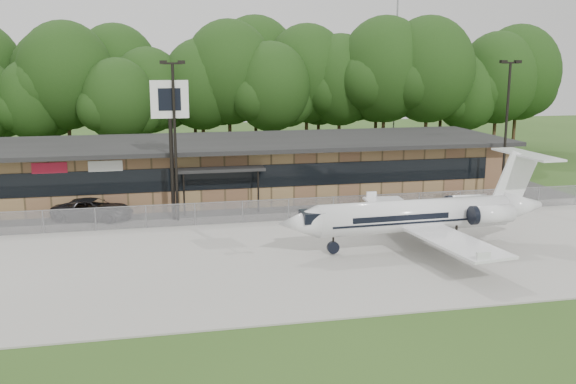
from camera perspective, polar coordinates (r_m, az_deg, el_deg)
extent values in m
plane|color=#2D4C1B|center=(27.23, 2.64, -10.61)|extent=(160.00, 160.00, 0.00)
cube|color=#9E9B93|center=(34.54, -0.75, -5.59)|extent=(64.00, 18.00, 0.08)
cube|color=#383835|center=(45.48, -3.62, -1.34)|extent=(50.00, 9.00, 0.06)
cube|color=olive|center=(49.46, -4.43, 2.05)|extent=(40.00, 10.00, 4.00)
cube|color=black|center=(44.52, -3.55, 1.36)|extent=(36.00, 0.08, 1.60)
cube|color=black|center=(48.65, -4.39, 4.45)|extent=(41.00, 11.50, 0.30)
cube|color=black|center=(43.58, -6.05, 2.02)|extent=(6.00, 1.60, 0.20)
cube|color=#AC152D|center=(44.30, -20.44, 2.02)|extent=(2.20, 0.06, 0.70)
cube|color=silver|center=(43.92, -15.92, 2.24)|extent=(2.20, 0.06, 0.70)
cube|color=gray|center=(40.99, -2.69, -1.76)|extent=(46.00, 0.03, 1.50)
cube|color=gray|center=(40.82, -2.70, -0.74)|extent=(46.00, 0.04, 0.04)
cylinder|color=gray|center=(77.75, 9.62, 13.26)|extent=(0.20, 0.20, 25.00)
cylinder|color=black|center=(41.19, -9.99, 4.15)|extent=(0.18, 0.18, 10.00)
cube|color=black|center=(40.83, -10.25, 11.19)|extent=(1.20, 0.12, 0.12)
cube|color=black|center=(40.82, -11.04, 11.26)|extent=(0.45, 0.30, 0.22)
cube|color=black|center=(40.86, -9.46, 11.32)|extent=(0.45, 0.30, 0.22)
cylinder|color=black|center=(47.90, 18.77, 4.77)|extent=(0.18, 0.18, 10.00)
cube|color=black|center=(47.59, 19.18, 10.80)|extent=(1.20, 0.12, 0.12)
cube|color=black|center=(47.31, 18.61, 10.92)|extent=(0.45, 0.30, 0.22)
cube|color=black|center=(47.88, 19.76, 10.85)|extent=(0.45, 0.30, 0.22)
cylinder|color=white|center=(35.74, 11.09, -2.19)|extent=(11.00, 2.15, 1.75)
cone|color=white|center=(33.51, 0.86, -2.90)|extent=(2.25, 1.83, 1.75)
cone|color=white|center=(38.98, 20.02, -1.27)|extent=(2.47, 1.84, 1.75)
cube|color=white|center=(33.01, 14.59, -4.41)|extent=(2.65, 6.65, 0.13)
cube|color=white|center=(39.26, 9.55, -1.60)|extent=(2.65, 6.65, 0.13)
cylinder|color=white|center=(36.39, 17.65, -2.01)|extent=(2.44, 1.07, 0.99)
cylinder|color=white|center=(38.67, 15.53, -1.08)|extent=(2.44, 1.07, 0.99)
cube|color=white|center=(38.37, 19.51, 0.99)|extent=(2.69, 0.25, 3.30)
cube|color=white|center=(38.52, 20.47, 3.03)|extent=(1.61, 5.08, 0.11)
cube|color=black|center=(33.64, 2.12, -2.31)|extent=(1.14, 1.35, 0.55)
cube|color=black|center=(36.98, 13.77, -4.20)|extent=(0.97, 2.66, 0.77)
cylinder|color=black|center=(34.46, 4.03, -5.06)|extent=(0.68, 0.68, 0.24)
imported|color=#282729|center=(43.55, -16.93, -1.51)|extent=(5.62, 3.87, 1.43)
cylinder|color=black|center=(41.58, -10.31, 3.23)|extent=(0.26, 0.26, 8.59)
cube|color=silver|center=(41.21, -10.49, 8.10)|extent=(2.36, 0.30, 2.36)
cube|color=black|center=(41.07, -10.49, 8.09)|extent=(1.40, 0.06, 1.40)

